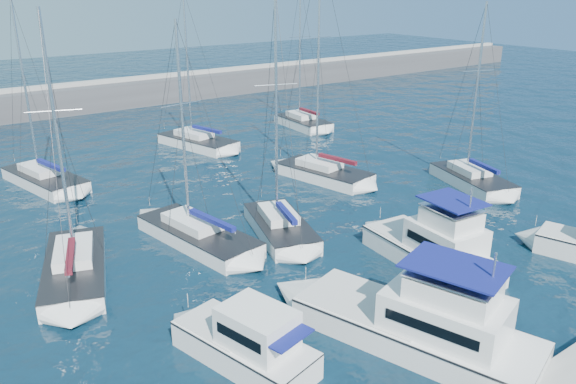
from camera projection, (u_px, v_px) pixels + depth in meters
ground at (399, 267)px, 31.32m from camera, size 220.00×220.00×0.00m
breakwater at (97, 100)px, 70.53m from camera, size 160.00×6.00×4.45m
motor_yacht_port_outer at (248, 345)px, 23.02m from camera, size 4.02×6.79×3.20m
motor_yacht_port_inner at (426, 325)px, 24.03m from camera, size 6.73×11.19×4.69m
motor_yacht_stbd_inner at (436, 249)px, 30.89m from camera, size 3.96×8.34×4.69m
sailboat_mid_a at (75, 268)px, 30.12m from camera, size 5.58×9.12×14.19m
sailboat_mid_b at (198, 235)px, 34.04m from camera, size 4.51×9.22×13.41m
sailboat_mid_c at (280, 227)px, 35.12m from camera, size 4.96×7.74×14.88m
sailboat_mid_d at (324, 172)px, 45.08m from camera, size 4.82×8.38×17.74m
sailboat_mid_e at (472, 179)px, 43.67m from camera, size 5.02×7.90×14.00m
sailboat_back_a at (45, 179)px, 43.69m from camera, size 4.90×8.93×14.33m
sailboat_back_b at (198, 142)px, 53.96m from camera, size 5.20×8.84×14.68m
sailboat_back_c at (303, 122)px, 61.41m from camera, size 3.47×7.44×15.29m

